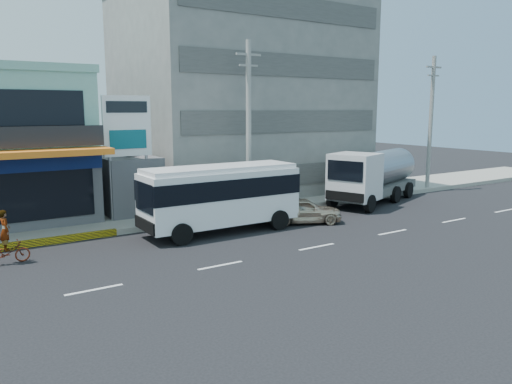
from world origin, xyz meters
TOP-DOWN VIEW (x-y plane):
  - ground at (0.00, 0.00)m, footprint 120.00×120.00m
  - sidewalk at (5.00, 9.50)m, footprint 70.00×5.00m
  - concrete_building at (10.00, 15.00)m, footprint 16.00×12.00m
  - gap_structure at (0.00, 12.00)m, footprint 3.00×6.00m
  - satellite_dish at (0.00, 11.00)m, footprint 1.50×1.50m
  - billboard at (-0.50, 9.20)m, footprint 2.60×0.18m
  - utility_pole_near at (6.00, 7.40)m, footprint 1.60×0.30m
  - utility_pole_far at (22.00, 7.40)m, footprint 1.60×0.30m
  - minibus at (2.73, 4.87)m, footprint 8.08×2.85m
  - sedan at (7.41, 4.11)m, footprint 4.55×3.32m
  - tanker_truck at (15.08, 6.37)m, footprint 9.17×5.41m
  - motorcycle_rider at (-7.14, 4.86)m, footprint 1.79×0.76m

SIDE VIEW (x-z plane):
  - ground at x=0.00m, z-range 0.00..0.00m
  - sidewalk at x=5.00m, z-range 0.00..0.30m
  - sedan at x=7.41m, z-range 0.00..1.44m
  - motorcycle_rider at x=-7.14m, z-range -0.38..1.86m
  - gap_structure at x=0.00m, z-range 0.00..3.50m
  - tanker_truck at x=15.08m, z-range 0.13..3.61m
  - minibus at x=2.73m, z-range 0.33..3.71m
  - satellite_dish at x=0.00m, z-range 3.50..3.65m
  - billboard at x=-0.50m, z-range 1.48..8.38m
  - utility_pole_near at x=6.00m, z-range 0.15..10.15m
  - utility_pole_far at x=22.00m, z-range 0.15..10.15m
  - concrete_building at x=10.00m, z-range 0.00..14.00m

